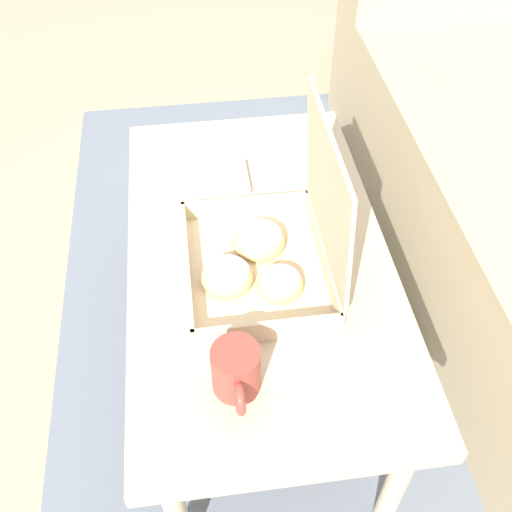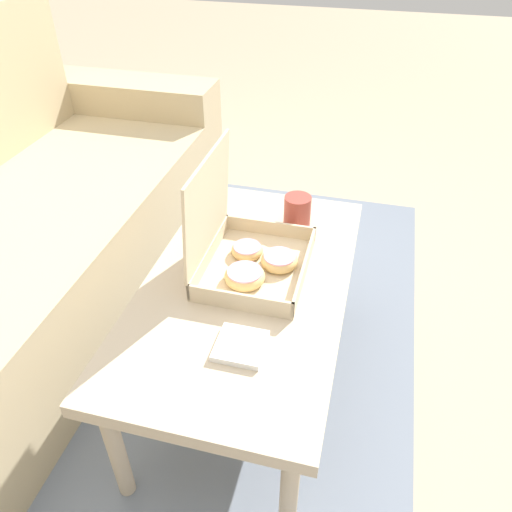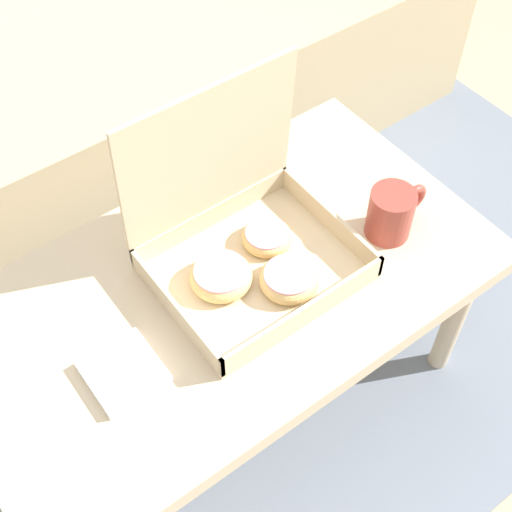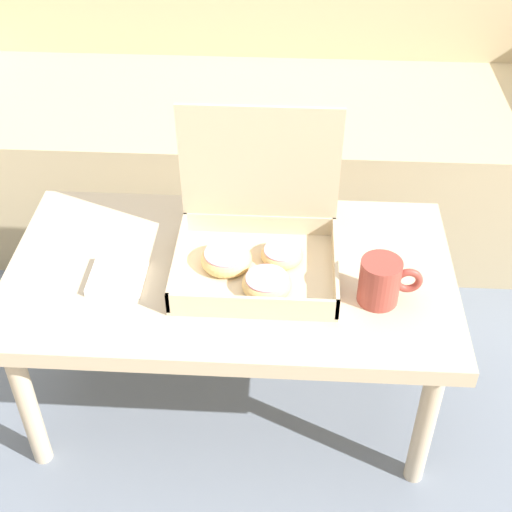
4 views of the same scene
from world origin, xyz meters
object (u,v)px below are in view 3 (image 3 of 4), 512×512
couch (21,76)px  pastry_box (246,243)px  coffee_table (226,298)px  coffee_mug (392,213)px

couch → pastry_box: size_ratio=6.73×
couch → pastry_box: bearing=-86.4°
coffee_table → pastry_box: (0.06, 0.01, 0.11)m
couch → coffee_mug: couch is taller
couch → pastry_box: 0.93m
couch → coffee_table: size_ratio=2.39×
coffee_table → coffee_mug: (0.32, -0.08, 0.10)m
coffee_table → pastry_box: size_ratio=2.82×
couch → pastry_box: couch is taller
coffee_mug → pastry_box: bearing=159.9°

